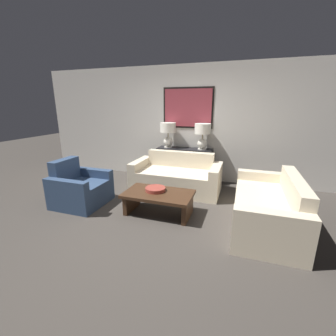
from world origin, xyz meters
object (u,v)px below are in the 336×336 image
Objects in this scene: console_table at (184,165)px; armchair_near_back_wall at (80,189)px; couch_by_back_wall at (176,178)px; coffee_table at (159,198)px; couch_by_side at (268,208)px; table_lamp_left at (168,132)px; table_lamp_right at (203,133)px; decorative_bowl at (155,189)px.

armchair_near_back_wall is (-1.49, -1.87, -0.11)m from console_table.
couch_by_back_wall is 1.14m from coffee_table.
coffee_table is at bearing -89.13° from console_table.
couch_by_back_wall is at bearing 150.82° from couch_by_side.
armchair_near_back_wall is at bearing -175.36° from couch_by_side.
couch_by_back_wall is (0.41, -0.65, -0.88)m from table_lamp_left.
console_table reaches higher than coffee_table.
console_table is at bearing 180.00° from table_lamp_right.
couch_by_back_wall is 1.92m from armchair_near_back_wall.
armchair_near_back_wall is at bearing -176.80° from coffee_table.
armchair_near_back_wall is (-1.89, -1.87, -0.88)m from table_lamp_right.
table_lamp_left is 1.92m from decorative_bowl.
couch_by_back_wall is (0.00, -0.65, -0.11)m from console_table.
table_lamp_left is 2.81m from couch_by_side.
coffee_table is (0.03, -1.14, -0.00)m from couch_by_back_wall.
couch_by_side is (1.72, -0.96, 0.00)m from couch_by_back_wall.
couch_by_side is at bearing 5.92° from coffee_table.
couch_by_back_wall is at bearing -121.99° from table_lamp_right.
armchair_near_back_wall is (-1.49, -1.22, 0.00)m from couch_by_back_wall.
armchair_near_back_wall is at bearing -119.95° from table_lamp_left.
console_table reaches higher than couch_by_side.
couch_by_side is at bearing 3.77° from decorative_bowl.
table_lamp_right is 0.67× the size of armchair_near_back_wall.
console_table reaches higher than couch_by_back_wall.
console_table is 1.49× the size of armchair_near_back_wall.
console_table is at bearing 88.35° from decorative_bowl.
couch_by_back_wall is 1.00× the size of couch_by_side.
table_lamp_left is at bearing 180.00° from console_table.
console_table is at bearing 0.00° from table_lamp_left.
table_lamp_left is 1.17m from couch_by_back_wall.
table_lamp_right reaches higher than couch_by_side.
table_lamp_right is (0.81, 0.00, 0.00)m from table_lamp_left.
couch_by_side is 1.70m from coffee_table.
table_lamp_left is at bearing 121.99° from couch_by_back_wall.
decorative_bowl is 0.39× the size of armchair_near_back_wall.
table_lamp_right reaches higher than coffee_table.
decorative_bowl is (-1.77, -0.12, 0.13)m from couch_by_side.
table_lamp_left reaches higher than console_table.
table_lamp_right is at bearing 58.01° from couch_by_back_wall.
coffee_table is at bearing 3.20° from armchair_near_back_wall.
coffee_table is (0.43, -1.79, -0.88)m from table_lamp_left.
table_lamp_right is 0.52× the size of coffee_table.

